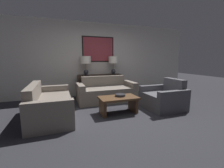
% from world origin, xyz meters
% --- Properties ---
extents(ground_plane, '(20.00, 20.00, 0.00)m').
position_xyz_m(ground_plane, '(0.00, 0.00, 0.00)').
color(ground_plane, '#28282D').
extents(back_wall, '(7.57, 0.12, 2.65)m').
position_xyz_m(back_wall, '(0.00, 2.47, 1.33)').
color(back_wall, beige).
rests_on(back_wall, ground_plane).
extents(console_table, '(1.60, 0.40, 0.79)m').
position_xyz_m(console_table, '(0.00, 2.19, 0.39)').
color(console_table, '#332319').
rests_on(console_table, ground_plane).
extents(table_lamp_left, '(0.35, 0.35, 0.66)m').
position_xyz_m(table_lamp_left, '(-0.51, 2.19, 1.26)').
color(table_lamp_left, '#333338').
rests_on(table_lamp_left, console_table).
extents(table_lamp_right, '(0.35, 0.35, 0.66)m').
position_xyz_m(table_lamp_right, '(0.51, 2.19, 1.26)').
color(table_lamp_right, '#333338').
rests_on(table_lamp_right, console_table).
extents(couch_by_back_wall, '(1.84, 0.89, 0.78)m').
position_xyz_m(couch_by_back_wall, '(0.00, 1.47, 0.28)').
color(couch_by_back_wall, slate).
rests_on(couch_by_back_wall, ground_plane).
extents(couch_by_side, '(0.89, 1.84, 0.78)m').
position_xyz_m(couch_by_side, '(-1.66, 0.59, 0.28)').
color(couch_by_side, slate).
rests_on(couch_by_side, ground_plane).
extents(coffee_table, '(0.96, 0.55, 0.41)m').
position_xyz_m(coffee_table, '(-0.05, 0.29, 0.29)').
color(coffee_table, '#4C331E').
rests_on(coffee_table, ground_plane).
extents(decorative_bowl, '(0.26, 0.26, 0.06)m').
position_xyz_m(decorative_bowl, '(0.02, 0.34, 0.44)').
color(decorative_bowl, '#232328').
rests_on(decorative_bowl, coffee_table).
extents(armchair_near_back_wall, '(0.93, 1.00, 0.81)m').
position_xyz_m(armchair_near_back_wall, '(1.28, 0.23, 0.28)').
color(armchair_near_back_wall, '#4C4C51').
rests_on(armchair_near_back_wall, ground_plane).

